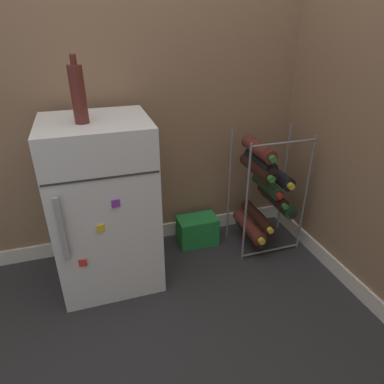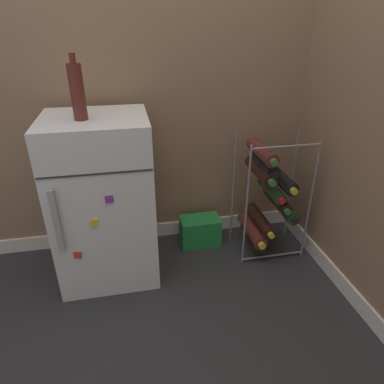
{
  "view_description": "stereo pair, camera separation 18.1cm",
  "coord_description": "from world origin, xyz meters",
  "px_view_note": "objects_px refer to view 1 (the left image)",
  "views": [
    {
      "loc": [
        -0.37,
        -1.3,
        1.28
      ],
      "look_at": [
        0.14,
        0.27,
        0.44
      ],
      "focal_mm": 32.0,
      "sensor_mm": 36.0,
      "label": 1
    },
    {
      "loc": [
        -0.19,
        -1.34,
        1.28
      ],
      "look_at": [
        0.14,
        0.27,
        0.44
      ],
      "focal_mm": 32.0,
      "sensor_mm": 36.0,
      "label": 2
    }
  ],
  "objects_px": {
    "soda_box": "(197,230)",
    "mini_fridge": "(105,206)",
    "fridge_top_bottle": "(78,94)",
    "wine_rack": "(263,193)"
  },
  "relations": [
    {
      "from": "mini_fridge",
      "to": "soda_box",
      "type": "height_order",
      "value": "mini_fridge"
    },
    {
      "from": "wine_rack",
      "to": "fridge_top_bottle",
      "type": "distance_m",
      "value": 1.15
    },
    {
      "from": "fridge_top_bottle",
      "to": "mini_fridge",
      "type": "bearing_deg",
      "value": 42.07
    },
    {
      "from": "mini_fridge",
      "to": "wine_rack",
      "type": "height_order",
      "value": "mini_fridge"
    },
    {
      "from": "wine_rack",
      "to": "fridge_top_bottle",
      "type": "relative_size",
      "value": 2.61
    },
    {
      "from": "wine_rack",
      "to": "soda_box",
      "type": "height_order",
      "value": "wine_rack"
    },
    {
      "from": "wine_rack",
      "to": "fridge_top_bottle",
      "type": "xyz_separation_m",
      "value": [
        -0.95,
        -0.06,
        0.64
      ]
    },
    {
      "from": "mini_fridge",
      "to": "soda_box",
      "type": "relative_size",
      "value": 3.63
    },
    {
      "from": "soda_box",
      "to": "mini_fridge",
      "type": "bearing_deg",
      "value": -165.2
    },
    {
      "from": "soda_box",
      "to": "fridge_top_bottle",
      "type": "bearing_deg",
      "value": -162.55
    }
  ]
}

